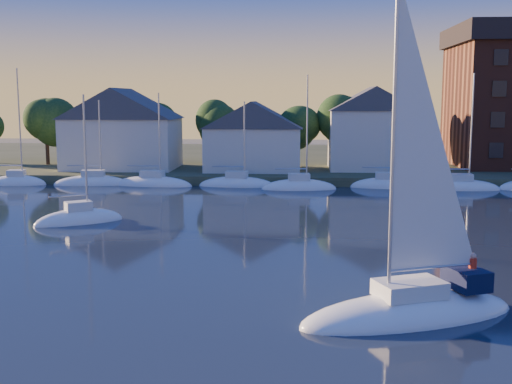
# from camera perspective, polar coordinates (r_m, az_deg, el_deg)

# --- Properties ---
(shoreline_land) EXTENTS (160.00, 50.00, 2.00)m
(shoreline_land) POSITION_cam_1_polar(r_m,az_deg,el_deg) (93.87, 4.25, 2.54)
(shoreline_land) COLOR #353F25
(shoreline_land) RESTS_ON ground
(wooden_dock) EXTENTS (120.00, 3.00, 1.00)m
(wooden_dock) POSITION_cam_1_polar(r_m,az_deg,el_deg) (71.03, 4.31, 0.68)
(wooden_dock) COLOR brown
(wooden_dock) RESTS_ON ground
(clubhouse_west) EXTENTS (13.65, 9.45, 9.64)m
(clubhouse_west) POSITION_cam_1_polar(r_m,az_deg,el_deg) (79.47, -11.81, 5.63)
(clubhouse_west) COLOR beige
(clubhouse_west) RESTS_ON shoreline_land
(clubhouse_centre) EXTENTS (11.55, 8.40, 8.08)m
(clubhouse_centre) POSITION_cam_1_polar(r_m,az_deg,el_deg) (75.73, -0.23, 5.08)
(clubhouse_centre) COLOR beige
(clubhouse_centre) RESTS_ON shoreline_land
(clubhouse_east) EXTENTS (10.50, 8.40, 9.80)m
(clubhouse_east) POSITION_cam_1_polar(r_m,az_deg,el_deg) (77.93, 10.26, 5.68)
(clubhouse_east) COLOR beige
(clubhouse_east) RESTS_ON shoreline_land
(tree_line) EXTENTS (93.40, 5.40, 8.90)m
(tree_line) POSITION_cam_1_polar(r_m,az_deg,el_deg) (81.47, 5.75, 6.70)
(tree_line) COLOR #372719
(tree_line) RESTS_ON shoreline_land
(moored_fleet) EXTENTS (71.50, 2.40, 12.05)m
(moored_fleet) POSITION_cam_1_polar(r_m,az_deg,el_deg) (68.46, -2.39, 0.49)
(moored_fleet) COLOR white
(moored_fleet) RESTS_ON ground
(hero_sailboat) EXTENTS (10.69, 6.87, 15.65)m
(hero_sailboat) POSITION_cam_1_polar(r_m,az_deg,el_deg) (28.95, 13.72, -9.57)
(hero_sailboat) COLOR white
(hero_sailboat) RESTS_ON ground
(drifting_sailboat_left) EXTENTS (6.90, 5.66, 10.81)m
(drifting_sailboat_left) POSITION_cam_1_polar(r_m,az_deg,el_deg) (50.86, -15.44, -2.54)
(drifting_sailboat_left) COLOR white
(drifting_sailboat_left) RESTS_ON ground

